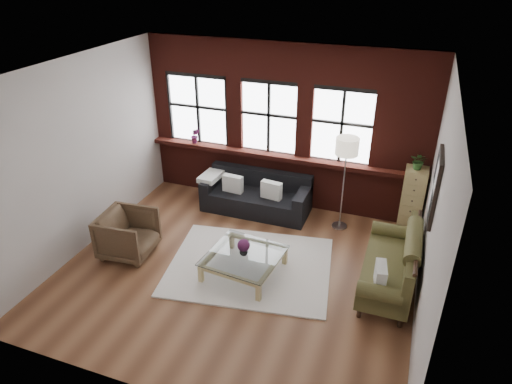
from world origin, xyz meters
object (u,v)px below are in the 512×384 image
(vase, at_px, (244,251))
(floor_lamp, at_px, (344,181))
(armchair, at_px, (128,234))
(vintage_settee, at_px, (389,260))
(coffee_table, at_px, (244,264))
(drawer_chest, at_px, (412,201))
(dark_sofa, at_px, (256,194))

(vase, xyz_separation_m, floor_lamp, (1.18, 1.92, 0.53))
(armchair, bearing_deg, vintage_settee, -86.53)
(coffee_table, height_order, drawer_chest, drawer_chest)
(armchair, bearing_deg, floor_lamp, -61.79)
(dark_sofa, distance_m, coffee_table, 2.03)
(dark_sofa, distance_m, vase, 2.02)
(vintage_settee, bearing_deg, coffee_table, -168.41)
(floor_lamp, bearing_deg, vintage_settee, -56.08)
(coffee_table, bearing_deg, vintage_settee, 11.59)
(vase, distance_m, drawer_chest, 3.25)
(floor_lamp, bearing_deg, vase, -121.55)
(vintage_settee, xyz_separation_m, coffee_table, (-2.17, -0.44, -0.32))
(armchair, height_order, coffee_table, armchair)
(armchair, height_order, drawer_chest, drawer_chest)
(vintage_settee, bearing_deg, floor_lamp, 123.92)
(vase, height_order, floor_lamp, floor_lamp)
(armchair, relative_size, drawer_chest, 0.68)
(dark_sofa, distance_m, vintage_settee, 3.07)
(dark_sofa, height_order, floor_lamp, floor_lamp)
(vase, relative_size, floor_lamp, 0.07)
(drawer_chest, bearing_deg, coffee_table, -137.06)
(drawer_chest, height_order, floor_lamp, floor_lamp)
(dark_sofa, xyz_separation_m, floor_lamp, (1.68, -0.04, 0.59))
(coffee_table, distance_m, vase, 0.26)
(vintage_settee, relative_size, coffee_table, 1.67)
(dark_sofa, xyz_separation_m, coffee_table, (0.50, -1.95, -0.20))
(vase, bearing_deg, coffee_table, 90.00)
(floor_lamp, bearing_deg, drawer_chest, 13.87)
(dark_sofa, relative_size, armchair, 2.45)
(armchair, bearing_deg, drawer_chest, -66.39)
(coffee_table, bearing_deg, vase, -90.00)
(armchair, distance_m, drawer_chest, 5.01)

